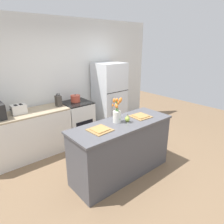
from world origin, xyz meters
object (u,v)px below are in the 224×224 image
(stove_range, at_px, (78,121))
(plate_setting_left, at_px, (100,130))
(cooking_pot, at_px, (75,99))
(refrigerator, at_px, (109,98))
(pear_figurine, at_px, (127,119))
(toaster, at_px, (19,109))
(knife_block, at_px, (58,101))
(plate_setting_right, at_px, (141,116))
(flower_vase, at_px, (117,113))

(stove_range, relative_size, plate_setting_left, 2.79)
(plate_setting_left, relative_size, cooking_pot, 1.53)
(refrigerator, distance_m, pear_figurine, 1.88)
(toaster, relative_size, knife_block, 1.04)
(stove_range, height_order, knife_block, knife_block)
(plate_setting_right, relative_size, knife_block, 1.22)
(stove_range, relative_size, cooking_pot, 4.27)
(refrigerator, bearing_deg, toaster, 178.99)
(pear_figurine, distance_m, knife_block, 1.67)
(plate_setting_right, xyz_separation_m, toaster, (-1.55, 1.64, 0.04))
(refrigerator, relative_size, knife_block, 6.37)
(plate_setting_left, bearing_deg, knife_block, 85.77)
(pear_figurine, height_order, plate_setting_right, pear_figurine)
(cooking_pot, distance_m, knife_block, 0.44)
(stove_range, distance_m, plate_setting_right, 1.71)
(pear_figurine, bearing_deg, flower_vase, 147.49)
(refrigerator, xyz_separation_m, cooking_pot, (-0.94, 0.05, 0.13))
(plate_setting_left, bearing_deg, stove_range, 71.24)
(stove_range, bearing_deg, refrigerator, 0.04)
(pear_figurine, relative_size, toaster, 0.47)
(refrigerator, height_order, plate_setting_left, refrigerator)
(plate_setting_right, xyz_separation_m, cooking_pot, (-0.34, 1.65, 0.03))
(stove_range, bearing_deg, toaster, 178.16)
(stove_range, distance_m, cooking_pot, 0.54)
(refrigerator, xyz_separation_m, pear_figurine, (-0.95, -1.62, 0.14))
(plate_setting_left, xyz_separation_m, toaster, (-0.66, 1.64, 0.04))
(pear_figurine, xyz_separation_m, knife_block, (-0.43, 1.61, 0.03))
(pear_figurine, bearing_deg, plate_setting_left, 178.61)
(pear_figurine, height_order, cooking_pot, cooking_pot)
(refrigerator, bearing_deg, flower_vase, -125.65)
(knife_block, bearing_deg, flower_vase, -79.45)
(stove_range, relative_size, toaster, 3.28)
(toaster, xyz_separation_m, knife_block, (0.78, -0.04, 0.03))
(plate_setting_left, height_order, knife_block, knife_block)
(stove_range, relative_size, pear_figurine, 7.04)
(plate_setting_right, bearing_deg, cooking_pot, 101.61)
(plate_setting_right, bearing_deg, flower_vase, 170.69)
(pear_figurine, bearing_deg, refrigerator, 59.65)
(plate_setting_left, distance_m, plate_setting_right, 0.89)
(toaster, height_order, knife_block, knife_block)
(cooking_pot, bearing_deg, toaster, -179.52)
(pear_figurine, xyz_separation_m, plate_setting_left, (-0.55, 0.01, -0.04))
(flower_vase, distance_m, plate_setting_right, 0.51)
(flower_vase, xyz_separation_m, cooking_pot, (0.15, 1.57, -0.11))
(cooking_pot, bearing_deg, plate_setting_right, -78.39)
(flower_vase, bearing_deg, plate_setting_left, -168.73)
(stove_range, relative_size, knife_block, 3.40)
(pear_figurine, distance_m, toaster, 2.05)
(flower_vase, height_order, knife_block, flower_vase)
(knife_block, bearing_deg, plate_setting_left, -94.23)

